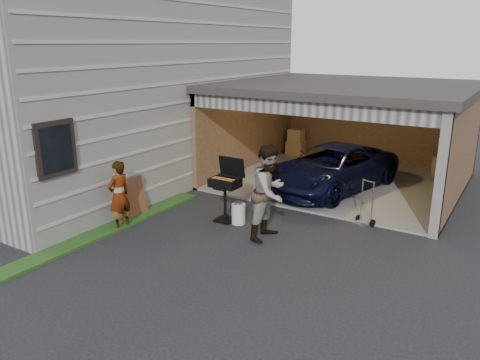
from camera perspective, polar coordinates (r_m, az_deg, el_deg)
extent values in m
plane|color=black|center=(9.24, -6.76, -9.27)|extent=(80.00, 80.00, 0.00)
cube|color=#474744|center=(15.43, -15.45, 11.25)|extent=(7.00, 11.00, 5.50)
cube|color=#193814|center=(10.11, -20.52, -7.74)|extent=(0.50, 8.00, 0.06)
cube|color=#605E59|center=(14.27, 12.20, -0.06)|extent=(6.50, 6.00, 0.06)
cube|color=#463620|center=(16.71, 15.99, 6.71)|extent=(6.50, 0.15, 2.70)
cube|color=#463620|center=(13.27, 25.51, 3.35)|extent=(0.15, 6.00, 2.70)
cube|color=#463620|center=(15.29, 1.23, 6.49)|extent=(0.15, 6.00, 2.70)
cube|color=#2D2B28|center=(13.76, 12.90, 11.07)|extent=(6.80, 6.30, 0.20)
cube|color=#474744|center=(11.10, 7.67, 8.68)|extent=(6.50, 0.16, 0.36)
cube|color=beige|center=(12.20, 10.12, 9.73)|extent=(6.00, 2.40, 0.06)
cube|color=#474744|center=(10.42, 23.27, 0.39)|extent=(0.20, 0.18, 2.70)
cube|color=brown|center=(17.12, 6.81, 3.90)|extent=(0.60, 0.50, 0.50)
cube|color=brown|center=(17.02, 6.86, 5.46)|extent=(0.50, 0.45, 0.45)
cube|color=brown|center=(15.61, 23.45, 1.61)|extent=(0.55, 0.50, 0.60)
cube|color=#57311D|center=(15.99, 24.77, 4.88)|extent=(0.24, 0.43, 2.20)
imported|color=black|center=(13.12, 11.06, 1.19)|extent=(2.95, 4.73, 1.22)
imported|color=silver|center=(10.56, -14.52, -1.83)|extent=(0.41, 0.59, 1.55)
imported|color=#3F1E19|center=(9.71, 3.63, -1.50)|extent=(0.79, 1.00, 2.01)
cube|color=black|center=(10.92, -1.80, -4.87)|extent=(0.42, 0.42, 0.05)
cylinder|color=black|center=(10.77, -1.82, -2.76)|extent=(0.07, 0.07, 0.84)
cube|color=black|center=(10.62, -1.85, -0.32)|extent=(0.66, 0.46, 0.20)
cube|color=#59595B|center=(10.60, -1.85, 0.12)|extent=(0.60, 0.40, 0.01)
cube|color=black|center=(10.77, -1.00, 1.63)|extent=(0.66, 0.12, 0.46)
cylinder|color=white|center=(10.69, -0.19, -4.13)|extent=(0.40, 0.40, 0.47)
cube|color=#57311D|center=(11.30, -13.03, -2.20)|extent=(0.23, 0.83, 0.92)
cube|color=gray|center=(10.99, 14.64, -5.30)|extent=(0.40, 0.32, 0.04)
cylinder|color=black|center=(11.17, 14.24, -4.55)|extent=(0.10, 0.18, 0.18)
cylinder|color=black|center=(10.95, 15.86, -5.10)|extent=(0.10, 0.18, 0.18)
cylinder|color=gray|center=(10.99, 14.61, -2.42)|extent=(0.03, 0.03, 1.03)
cylinder|color=gray|center=(10.83, 15.83, -2.80)|extent=(0.03, 0.03, 1.03)
cylinder|color=gray|center=(10.76, 15.41, -0.14)|extent=(0.29, 0.13, 0.03)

